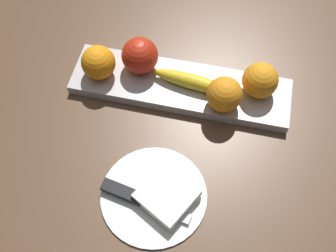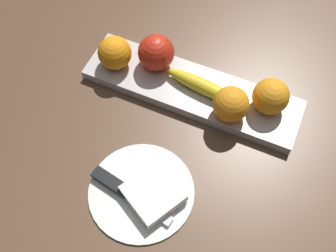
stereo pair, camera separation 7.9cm
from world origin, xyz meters
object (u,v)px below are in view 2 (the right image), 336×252
orange_near_apple (231,104)px  knife (119,187)px  folded_napkin (153,193)px  banana (206,88)px  fruit_tray (191,90)px  orange_center (115,53)px  dinner_plate (141,191)px  apple (156,53)px  orange_near_banana (271,96)px

orange_near_apple → knife: 0.28m
folded_napkin → banana: bearing=88.5°
fruit_tray → knife: bearing=-98.4°
fruit_tray → banana: bearing=-4.0°
orange_center → dinner_plate: size_ratio=0.36×
fruit_tray → orange_center: orange_center is taller
folded_napkin → fruit_tray: bearing=95.7°
apple → banana: (0.13, -0.03, -0.02)m
apple → orange_near_banana: size_ratio=1.06×
dinner_plate → folded_napkin: size_ratio=2.15×
orange_near_banana → orange_center: (-0.34, -0.03, -0.00)m
orange_near_banana → orange_near_apple: bearing=-143.4°
fruit_tray → dinner_plate: size_ratio=2.34×
orange_center → folded_napkin: size_ratio=0.78×
orange_near_banana → banana: bearing=-172.2°
banana → orange_center: bearing=8.7°
banana → knife: (-0.07, -0.27, -0.03)m
orange_near_banana → knife: (-0.20, -0.28, -0.05)m
folded_napkin → knife: bearing=-168.8°
banana → orange_center: (-0.21, -0.01, 0.02)m
orange_center → dinner_plate: (0.18, -0.25, -0.06)m
dinner_plate → orange_near_apple: bearing=66.3°
banana → folded_napkin: size_ratio=2.00×
fruit_tray → apple: apple is taller
orange_center → folded_napkin: (0.20, -0.25, -0.04)m
dinner_plate → banana: bearing=82.7°
folded_napkin → apple: bearing=113.4°
orange_center → knife: orange_center is taller
banana → dinner_plate: bearing=89.3°
dinner_plate → knife: size_ratio=1.13×
apple → fruit_tray: bearing=-14.5°
orange_near_banana → knife: orange_near_banana is taller
fruit_tray → apple: (-0.10, 0.02, 0.05)m
orange_near_apple → fruit_tray: bearing=160.5°
banana → orange_near_apple: size_ratio=2.57×
apple → folded_napkin: apple is taller
orange_near_apple → banana: bearing=153.6°
apple → banana: bearing=-11.9°
orange_near_banana → folded_napkin: (-0.14, -0.27, -0.04)m
banana → orange_near_apple: 0.08m
folded_napkin → knife: (-0.07, -0.01, -0.01)m
fruit_tray → dinner_plate: (-0.00, -0.26, -0.01)m
folded_napkin → orange_center: bearing=129.8°
orange_near_apple → orange_center: (-0.28, 0.02, -0.00)m
dinner_plate → knife: (-0.04, -0.01, 0.01)m
fruit_tray → orange_center: 0.19m
orange_near_apple → dinner_plate: (-0.10, -0.22, -0.06)m
banana → folded_napkin: (-0.01, -0.25, -0.02)m
apple → orange_near_apple: 0.20m
dinner_plate → folded_napkin: folded_napkin is taller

